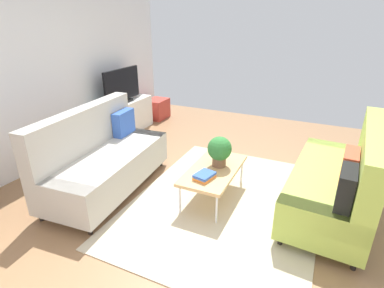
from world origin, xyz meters
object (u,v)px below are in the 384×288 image
Objects in this scene: couch_green at (339,180)px; potted_plant at (220,150)px; tv at (122,86)px; coffee_table at (214,170)px; tv_console at (124,118)px; storage_trunk at (157,109)px; vase_1 at (106,103)px; table_book_0 at (204,177)px; vase_0 at (100,106)px; bottle_0 at (116,99)px; couch_beige at (103,158)px.

potted_plant is at bearing 101.38° from couch_green.
coffee_table is at bearing -120.67° from tv.
potted_plant is at bearing -118.47° from tv_console.
vase_1 reaches higher than storage_trunk.
vase_0 is (1.16, 2.51, 0.27)m from table_book_0.
tv is (1.17, 3.87, 0.51)m from couch_green.
tv_console is at bearing 77.14° from couch_green.
vase_1 is at bearing 155.44° from bottle_0.
potted_plant is 2.67m from vase_0.
bottle_0 is (-1.33, 0.06, 0.53)m from storage_trunk.
vase_1 is (0.93, 2.55, 0.09)m from potted_plant.
storage_trunk is 1.76m from vase_0.
storage_trunk is at bearing 39.68° from table_book_0.
couch_green is at bearing -82.56° from potted_plant.
tv_console is 8.28× the size of vase_1.
tv_console is at bearing 174.81° from storage_trunk.
vase_0 is at bearing 175.07° from tv_console.
couch_green reaches higher than storage_trunk.
coffee_table is at bearing 100.88° from couch_beige.
storage_trunk is 1.43m from bottle_0.
tv is 4.17× the size of table_book_0.
potted_plant is at bearing -135.66° from storage_trunk.
storage_trunk is 1.33× the size of potted_plant.
potted_plant is 2.89× the size of vase_0.
vase_0 is 0.80× the size of vase_1.
tv is at bearing 4.99° from bottle_0.
storage_trunk is at bearing -5.10° from vase_0.
tv is 0.63m from vase_0.
tv_console is at bearing 9.90° from bottle_0.
tv_console is 2.69× the size of storage_trunk.
potted_plant reaches higher than vase_0.
bottle_0 reaches higher than coffee_table.
storage_trunk is 3.70m from table_book_0.
coffee_table is at bearing -116.73° from bottle_0.
bottle_0 is (1.62, 1.01, 0.31)m from couch_beige.
tv_console is 5.83× the size of table_book_0.
tv_console is at bearing -154.96° from couch_beige.
vase_0 is at bearing 180.00° from vase_1.
vase_1 is at bearing 173.31° from tv_console.
tv_console is (1.17, 3.89, -0.13)m from couch_green.
couch_beige is 2.17m from tv.
tv_console is 1.11m from storage_trunk.
storage_trunk is at bearing -4.16° from tv.
potted_plant is 0.44m from table_book_0.
tv is at bearing -9.33° from vase_1.
couch_beige reaches higher than potted_plant.
couch_beige is 14.50× the size of vase_0.
coffee_table is 0.79× the size of tv_console.
coffee_table is at bearing -2.23° from table_book_0.
vase_0 is at bearing 65.15° from table_book_0.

